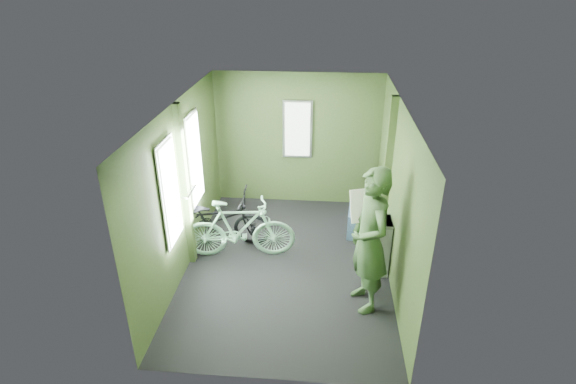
# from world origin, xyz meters

# --- Properties ---
(room) EXTENTS (4.00, 4.02, 2.31)m
(room) POSITION_xyz_m (-0.04, 0.04, 1.44)
(room) COLOR black
(room) RESTS_ON ground
(bicycle_black) EXTENTS (1.71, 0.77, 0.98)m
(bicycle_black) POSITION_xyz_m (-1.12, 0.45, 0.00)
(bicycle_black) COLOR black
(bicycle_black) RESTS_ON ground
(bicycle_mint) EXTENTS (1.65, 0.74, 1.01)m
(bicycle_mint) POSITION_xyz_m (-0.69, 0.12, 0.00)
(bicycle_mint) COLOR #8DD1A9
(bicycle_mint) RESTS_ON ground
(passenger) EXTENTS (0.63, 0.79, 1.84)m
(passenger) POSITION_xyz_m (1.02, -0.74, 0.92)
(passenger) COLOR #36542D
(passenger) RESTS_ON ground
(waste_box) EXTENTS (0.24, 0.33, 0.81)m
(waste_box) POSITION_xyz_m (1.26, -0.04, 0.40)
(waste_box) COLOR gray
(waste_box) RESTS_ON ground
(bench_seat) EXTENTS (0.53, 0.86, 0.87)m
(bench_seat) POSITION_xyz_m (1.14, 1.10, 0.26)
(bench_seat) COLOR navy
(bench_seat) RESTS_ON ground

